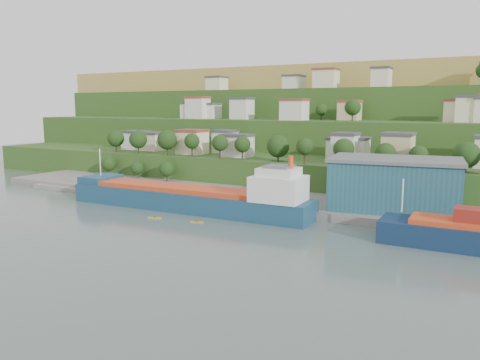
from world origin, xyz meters
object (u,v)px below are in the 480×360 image
Objects in this scene: caravan at (92,181)px; kayak_orange at (197,222)px; cargo_ship_near at (193,200)px; warehouse at (394,184)px.

caravan is 61.83m from kayak_orange.
warehouse is at bearing 19.06° from cargo_ship_near.
caravan is at bearing 176.90° from warehouse.
cargo_ship_near reaches higher than caravan.
caravan is at bearing 165.34° from cargo_ship_near.
cargo_ship_near is 50.74m from caravan.
cargo_ship_near is 20.85× the size of kayak_orange.
cargo_ship_near is 2.12× the size of warehouse.
caravan is 1.57× the size of kayak_orange.
kayak_orange is at bearing -13.32° from caravan.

